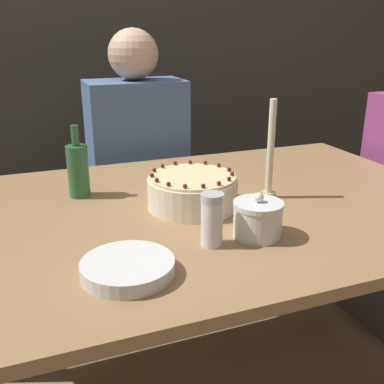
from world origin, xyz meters
The scene contains 9 objects.
wall_behind centered at (0.00, 1.40, 1.30)m, with size 8.00×0.05×2.60m.
dining_table centered at (0.00, 0.00, 0.64)m, with size 1.70×1.02×0.74m.
cake centered at (0.03, 0.00, 0.78)m, with size 0.26×0.26×0.11m.
sugar_bowl centered at (0.10, -0.24, 0.78)m, with size 0.12×0.12×0.11m.
sugar_shaker centered at (-0.02, -0.24, 0.80)m, with size 0.05×0.05×0.13m.
plate_stack centered at (-0.24, -0.31, 0.75)m, with size 0.20×0.20×0.03m.
candle centered at (0.27, -0.01, 0.86)m, with size 0.05×0.05×0.30m.
bottle centered at (-0.26, 0.20, 0.82)m, with size 0.06×0.06×0.22m.
person_man_blue_shirt centered at (0.04, 0.71, 0.53)m, with size 0.40×0.34×1.22m.
Camera 1 is at (-0.40, -1.12, 1.22)m, focal length 42.00 mm.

